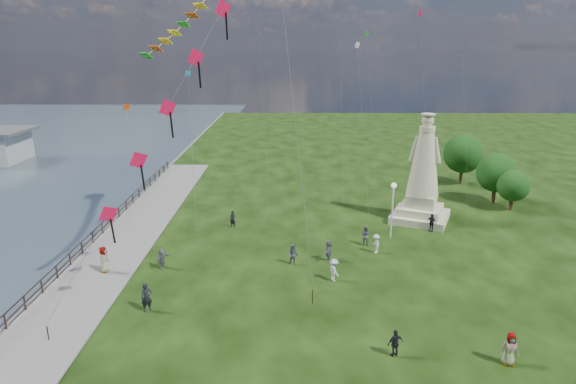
{
  "coord_description": "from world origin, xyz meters",
  "views": [
    {
      "loc": [
        -0.83,
        -22.8,
        14.83
      ],
      "look_at": [
        -1.0,
        8.0,
        5.5
      ],
      "focal_mm": 30.0,
      "sensor_mm": 36.0,
      "label": 1
    }
  ],
  "objects_px": {
    "person_3": "(395,343)",
    "person_10": "(104,261)",
    "person_2": "(334,270)",
    "person_11": "(328,251)",
    "person_0": "(147,297)",
    "person_4": "(510,349)",
    "person_8": "(376,244)",
    "lamppost": "(393,198)",
    "statue": "(423,181)",
    "person_9": "(431,222)",
    "person_6": "(233,219)",
    "person_1": "(293,255)",
    "person_7": "(365,235)",
    "person_5": "(162,258)"
  },
  "relations": [
    {
      "from": "person_0",
      "to": "person_6",
      "type": "height_order",
      "value": "person_0"
    },
    {
      "from": "person_8",
      "to": "person_11",
      "type": "height_order",
      "value": "person_11"
    },
    {
      "from": "person_0",
      "to": "person_8",
      "type": "distance_m",
      "value": 16.96
    },
    {
      "from": "person_3",
      "to": "person_6",
      "type": "relative_size",
      "value": 0.98
    },
    {
      "from": "statue",
      "to": "person_7",
      "type": "relative_size",
      "value": 6.09
    },
    {
      "from": "person_8",
      "to": "person_11",
      "type": "relative_size",
      "value": 0.92
    },
    {
      "from": "person_7",
      "to": "person_9",
      "type": "xyz_separation_m",
      "value": [
        5.96,
        2.86,
        0.01
      ]
    },
    {
      "from": "person_0",
      "to": "person_11",
      "type": "relative_size",
      "value": 1.1
    },
    {
      "from": "statue",
      "to": "person_0",
      "type": "height_order",
      "value": "statue"
    },
    {
      "from": "person_9",
      "to": "lamppost",
      "type": "bearing_deg",
      "value": -109.0
    },
    {
      "from": "person_1",
      "to": "person_7",
      "type": "distance_m",
      "value": 6.72
    },
    {
      "from": "person_3",
      "to": "person_10",
      "type": "xyz_separation_m",
      "value": [
        -17.88,
        9.1,
        0.18
      ]
    },
    {
      "from": "person_3",
      "to": "person_10",
      "type": "bearing_deg",
      "value": -48.01
    },
    {
      "from": "person_0",
      "to": "person_1",
      "type": "xyz_separation_m",
      "value": [
        8.54,
        6.24,
        -0.12
      ]
    },
    {
      "from": "statue",
      "to": "person_4",
      "type": "xyz_separation_m",
      "value": [
        -0.93,
        -20.34,
        -2.72
      ]
    },
    {
      "from": "person_4",
      "to": "person_8",
      "type": "height_order",
      "value": "person_4"
    },
    {
      "from": "person_2",
      "to": "person_9",
      "type": "xyz_separation_m",
      "value": [
        8.89,
        8.9,
        0.02
      ]
    },
    {
      "from": "statue",
      "to": "person_8",
      "type": "distance_m",
      "value": 9.25
    },
    {
      "from": "person_0",
      "to": "person_9",
      "type": "relative_size",
      "value": 1.12
    },
    {
      "from": "lamppost",
      "to": "person_11",
      "type": "xyz_separation_m",
      "value": [
        -5.4,
        -4.53,
        -2.52
      ]
    },
    {
      "from": "person_9",
      "to": "person_7",
      "type": "bearing_deg",
      "value": -103.5
    },
    {
      "from": "lamppost",
      "to": "person_6",
      "type": "xyz_separation_m",
      "value": [
        -13.05,
        2.15,
        -2.57
      ]
    },
    {
      "from": "person_3",
      "to": "person_10",
      "type": "distance_m",
      "value": 20.06
    },
    {
      "from": "person_0",
      "to": "person_4",
      "type": "relative_size",
      "value": 1.03
    },
    {
      "from": "person_1",
      "to": "person_3",
      "type": "bearing_deg",
      "value": -43.66
    },
    {
      "from": "person_1",
      "to": "person_3",
      "type": "distance_m",
      "value": 11.59
    },
    {
      "from": "person_5",
      "to": "person_9",
      "type": "height_order",
      "value": "person_9"
    },
    {
      "from": "person_8",
      "to": "person_9",
      "type": "relative_size",
      "value": 0.94
    },
    {
      "from": "person_0",
      "to": "person_4",
      "type": "height_order",
      "value": "person_0"
    },
    {
      "from": "person_1",
      "to": "person_7",
      "type": "xyz_separation_m",
      "value": [
        5.62,
        3.67,
        0.01
      ]
    },
    {
      "from": "person_7",
      "to": "person_9",
      "type": "height_order",
      "value": "person_9"
    },
    {
      "from": "person_4",
      "to": "person_9",
      "type": "height_order",
      "value": "person_4"
    },
    {
      "from": "person_0",
      "to": "person_2",
      "type": "xyz_separation_m",
      "value": [
        11.23,
        3.88,
        -0.12
      ]
    },
    {
      "from": "statue",
      "to": "lamppost",
      "type": "xyz_separation_m",
      "value": [
        -3.4,
        -4.06,
        -0.26
      ]
    },
    {
      "from": "person_0",
      "to": "person_3",
      "type": "height_order",
      "value": "person_0"
    },
    {
      "from": "person_3",
      "to": "person_4",
      "type": "distance_m",
      "value": 5.43
    },
    {
      "from": "person_1",
      "to": "person_5",
      "type": "distance_m",
      "value": 9.12
    },
    {
      "from": "statue",
      "to": "person_6",
      "type": "relative_size",
      "value": 6.33
    },
    {
      "from": "statue",
      "to": "person_1",
      "type": "distance_m",
      "value": 14.92
    },
    {
      "from": "lamppost",
      "to": "person_4",
      "type": "distance_m",
      "value": 16.64
    },
    {
      "from": "person_1",
      "to": "person_10",
      "type": "xyz_separation_m",
      "value": [
        -12.84,
        -1.34,
        0.14
      ]
    },
    {
      "from": "lamppost",
      "to": "person_9",
      "type": "xyz_separation_m",
      "value": [
        3.63,
        1.33,
        -2.53
      ]
    },
    {
      "from": "person_2",
      "to": "person_11",
      "type": "bearing_deg",
      "value": -22.51
    },
    {
      "from": "lamppost",
      "to": "person_7",
      "type": "relative_size",
      "value": 2.96
    },
    {
      "from": "lamppost",
      "to": "person_2",
      "type": "height_order",
      "value": "lamppost"
    },
    {
      "from": "person_4",
      "to": "person_9",
      "type": "xyz_separation_m",
      "value": [
        1.15,
        17.61,
        -0.07
      ]
    },
    {
      "from": "person_5",
      "to": "person_11",
      "type": "xyz_separation_m",
      "value": [
        11.64,
        1.25,
        0.05
      ]
    },
    {
      "from": "person_11",
      "to": "person_8",
      "type": "bearing_deg",
      "value": 120.78
    },
    {
      "from": "person_1",
      "to": "person_2",
      "type": "bearing_deg",
      "value": -20.7
    },
    {
      "from": "person_9",
      "to": "person_10",
      "type": "height_order",
      "value": "person_10"
    }
  ]
}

